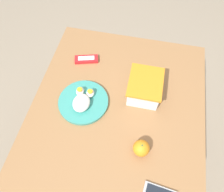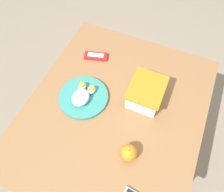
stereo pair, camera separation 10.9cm
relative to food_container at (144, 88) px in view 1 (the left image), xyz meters
name	(u,v)px [view 1 (the left image)]	position (x,y,z in m)	size (l,w,h in m)	color
ground_plane	(115,153)	(0.12, -0.11, -0.81)	(10.00, 10.00, 0.00)	gray
table	(117,119)	(0.12, -0.11, -0.16)	(1.02, 0.86, 0.76)	#996B42
food_container	(144,88)	(0.00, 0.00, 0.00)	(0.20, 0.17, 0.10)	white
orange_fruit	(141,148)	(0.31, 0.03, -0.01)	(0.07, 0.07, 0.07)	orange
rice_plate	(83,102)	(0.13, -0.29, -0.03)	(0.25, 0.25, 0.06)	teal
candy_bar	(86,59)	(-0.15, -0.35, -0.04)	(0.09, 0.14, 0.02)	red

